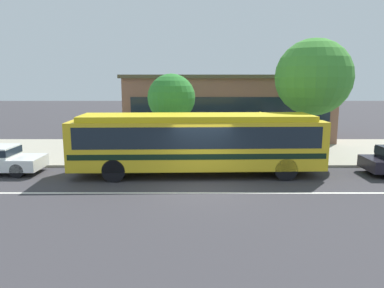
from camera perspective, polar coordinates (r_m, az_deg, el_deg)
The scene contains 9 objects.
ground_plane at distance 15.06m, azimuth 1.69°, elevation -6.76°, with size 120.00×120.00×0.00m, color #38363A.
sidewalk_slab at distance 22.19m, azimuth 1.14°, elevation -1.08°, with size 60.00×8.00×0.12m, color #A59F8C.
lane_stripe_center at distance 14.29m, azimuth 1.78°, elevation -7.68°, with size 56.00×0.16×0.01m, color silver.
transit_bus at distance 16.64m, azimuth 0.80°, elevation 0.63°, with size 11.38×2.87×2.79m.
pedestrian_waiting_near_sign at distance 20.34m, azimuth -6.65°, elevation 1.01°, with size 0.46×0.46×1.79m.
bus_stop_sign at distance 18.66m, azimuth 10.63°, elevation 2.04°, with size 0.08×0.44×2.64m.
street_tree_near_stop at distance 20.59m, azimuth -3.25°, elevation 7.18°, with size 2.68×2.68×4.56m.
street_tree_mid_block at distance 20.87m, azimuth 18.52°, elevation 9.85°, with size 4.10×4.10×6.40m.
station_building at distance 28.15m, azimuth 5.17°, elevation 5.95°, with size 14.56×8.85×4.66m.
Camera 1 is at (-0.44, -14.40, 4.38)m, focal length 34.06 mm.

